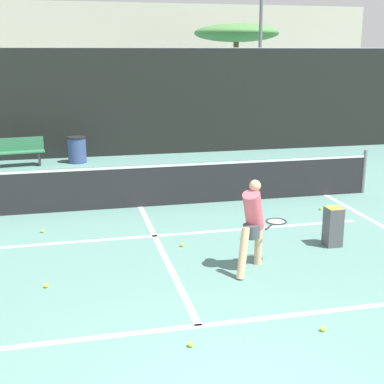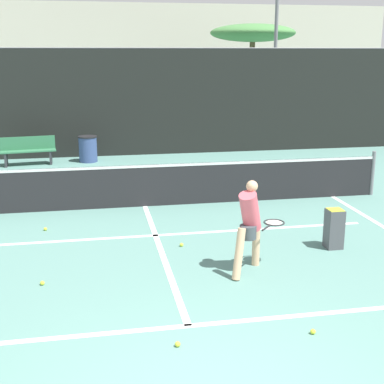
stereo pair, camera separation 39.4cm
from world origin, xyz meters
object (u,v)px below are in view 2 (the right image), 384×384
Objects in this scene: courtside_bench at (28,150)px; trash_bin at (88,149)px; ball_hopper at (334,228)px; parked_car at (74,129)px; player_practicing at (250,223)px.

courtside_bench is 1.80m from trash_bin.
ball_hopper is at bearing -63.52° from trash_bin.
trash_bin is at bearing -80.74° from parked_car.
courtside_bench is (-6.06, 8.41, 0.10)m from ball_hopper.
player_practicing reaches higher than courtside_bench.
player_practicing is 1.94m from ball_hopper.
parked_car is (-0.50, 3.06, 0.23)m from trash_bin.
parked_car is (-4.77, 11.63, 0.26)m from ball_hopper.
trash_bin is 0.19× the size of parked_car.
trash_bin is at bearing 57.14° from player_practicing.
player_practicing is 1.80× the size of trash_bin.
ball_hopper is 0.43× the size of courtside_bench.
ball_hopper is 12.57m from parked_car.
parked_car is at bearing 112.30° from ball_hopper.
player_practicing is 0.33× the size of parked_car.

